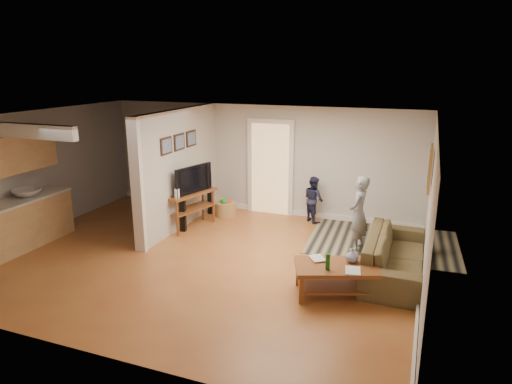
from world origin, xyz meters
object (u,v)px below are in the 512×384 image
tv_console (190,195)px  toddler (313,221)px  speaker_left (182,205)px  child (356,249)px  speaker_right (210,193)px  sofa (393,274)px  coffee_table (337,271)px  toy_basket (225,208)px

tv_console → toddler: size_ratio=1.30×
speaker_left → child: (3.56, 0.28, -0.57)m
speaker_right → tv_console: bearing=-103.8°
sofa → child: size_ratio=1.63×
toddler → coffee_table: bearing=152.4°
speaker_left → toddler: bearing=21.5°
coffee_table → child: bearing=89.4°
speaker_right → toy_basket: bearing=-18.9°
toddler → child: bearing=174.4°
coffee_table → child: size_ratio=0.97×
child → toddler: 1.74m
sofa → toy_basket: toy_basket is taller
sofa → child: 1.13m
speaker_right → coffee_table: bearing=-56.1°
toddler → speaker_right: bearing=50.2°
child → speaker_right: bearing=-96.7°
speaker_right → toddler: speaker_right is taller
tv_console → speaker_left: bearing=-88.2°
tv_console → child: (3.50, 0.04, -0.72)m
coffee_table → speaker_left: size_ratio=1.21×
speaker_left → child: size_ratio=0.80×
speaker_left → child: speaker_left is taller
tv_console → child: bearing=16.5°
toy_basket → toddler: bearing=9.5°
sofa → speaker_left: 4.37m
speaker_left → toy_basket: speaker_left is taller
tv_console → speaker_left: speaker_left is taller
sofa → speaker_left: size_ratio=2.03×
coffee_table → speaker_left: 3.88m
speaker_right → child: size_ratio=0.69×
toddler → speaker_left: bearing=75.9°
toy_basket → toddler: size_ratio=0.47×
toddler → tv_console: bearing=72.3°
sofa → coffee_table: bearing=142.8°
coffee_table → toddler: bearing=109.9°
sofa → child: bearing=40.9°
speaker_left → speaker_right: bearing=78.1°
tv_console → speaker_right: (-0.06, 1.01, -0.23)m
child → toddler: child is taller
coffee_table → speaker_right: speaker_right is taller
tv_console → toy_basket: size_ratio=2.74×
speaker_left → speaker_right: (0.00, 1.26, -0.08)m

